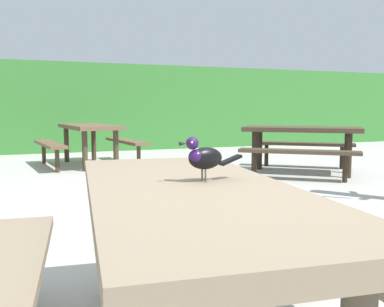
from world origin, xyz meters
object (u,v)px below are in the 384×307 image
bird_grackle (203,157)px  picnic_table_mid_left (89,135)px  picnic_table_foreground (189,230)px  picnic_table_mid_right (301,139)px

bird_grackle → picnic_table_mid_left: bird_grackle is taller
bird_grackle → picnic_table_mid_left: size_ratio=0.15×
picnic_table_foreground → picnic_table_mid_left: bearing=85.6°
picnic_table_foreground → bird_grackle: 0.30m
picnic_table_foreground → picnic_table_mid_left: size_ratio=0.99×
picnic_table_foreground → picnic_table_mid_right: bearing=49.9°
picnic_table_mid_left → picnic_table_mid_right: size_ratio=0.80×
bird_grackle → picnic_table_mid_left: (0.42, 6.33, -0.29)m
picnic_table_mid_left → picnic_table_mid_right: same height
picnic_table_foreground → picnic_table_mid_right: 5.43m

